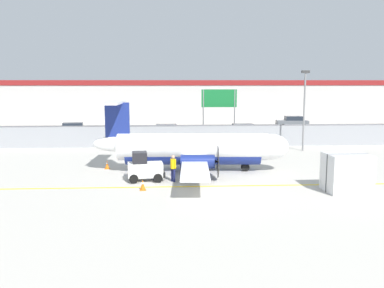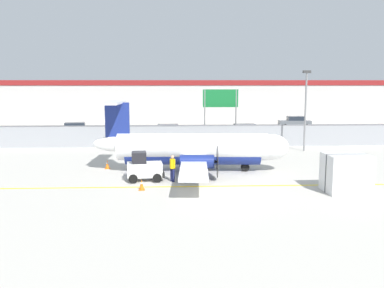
# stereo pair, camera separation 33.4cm
# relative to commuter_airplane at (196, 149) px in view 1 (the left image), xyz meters

# --- Properties ---
(ground_plane) EXTENTS (140.00, 140.00, 0.01)m
(ground_plane) POSITION_rel_commuter_airplane_xyz_m (1.07, -4.44, -1.60)
(ground_plane) COLOR #BCB7AD
(perimeter_fence) EXTENTS (98.00, 0.10, 2.10)m
(perimeter_fence) POSITION_rel_commuter_airplane_xyz_m (1.07, 11.56, -0.49)
(perimeter_fence) COLOR gray
(perimeter_fence) RESTS_ON ground
(parking_lot_strip) EXTENTS (98.00, 17.00, 0.12)m
(parking_lot_strip) POSITION_rel_commuter_airplane_xyz_m (1.07, 23.06, -1.54)
(parking_lot_strip) COLOR #38383A
(parking_lot_strip) RESTS_ON ground
(background_building) EXTENTS (91.00, 8.10, 6.50)m
(background_building) POSITION_rel_commuter_airplane_xyz_m (1.07, 41.55, 1.66)
(background_building) COLOR #BCB7B2
(background_building) RESTS_ON ground
(commuter_airplane) EXTENTS (13.80, 16.06, 4.92)m
(commuter_airplane) POSITION_rel_commuter_airplane_xyz_m (0.00, 0.00, 0.00)
(commuter_airplane) COLOR white
(commuter_airplane) RESTS_ON ground
(baggage_tug) EXTENTS (2.43, 1.59, 1.88)m
(baggage_tug) POSITION_rel_commuter_airplane_xyz_m (-3.49, -2.79, -0.75)
(baggage_tug) COLOR silver
(baggage_tug) RESTS_ON ground
(ground_crew_worker) EXTENTS (0.47, 0.50, 1.70)m
(ground_crew_worker) POSITION_rel_commuter_airplane_xyz_m (-1.67, -3.09, -0.65)
(ground_crew_worker) COLOR #191E4C
(ground_crew_worker) RESTS_ON ground
(cargo_container) EXTENTS (2.48, 2.09, 2.20)m
(cargo_container) POSITION_rel_commuter_airplane_xyz_m (8.25, -6.12, -0.50)
(cargo_container) COLOR silver
(cargo_container) RESTS_ON ground
(traffic_cone_near_left) EXTENTS (0.36, 0.36, 0.64)m
(traffic_cone_near_left) POSITION_rel_commuter_airplane_xyz_m (-3.47, -5.15, -1.29)
(traffic_cone_near_left) COLOR orange
(traffic_cone_near_left) RESTS_ON ground
(traffic_cone_near_right) EXTENTS (0.36, 0.36, 0.64)m
(traffic_cone_near_right) POSITION_rel_commuter_airplane_xyz_m (0.54, 0.53, -1.29)
(traffic_cone_near_right) COLOR orange
(traffic_cone_near_right) RESTS_ON ground
(traffic_cone_far_left) EXTENTS (0.36, 0.36, 0.64)m
(traffic_cone_far_left) POSITION_rel_commuter_airplane_xyz_m (-4.46, -0.46, -1.29)
(traffic_cone_far_left) COLOR orange
(traffic_cone_far_left) RESTS_ON ground
(traffic_cone_far_right) EXTENTS (0.36, 0.36, 0.64)m
(traffic_cone_far_right) POSITION_rel_commuter_airplane_xyz_m (-6.41, 1.22, -1.29)
(traffic_cone_far_right) COLOR orange
(traffic_cone_far_right) RESTS_ON ground
(parked_car_0) EXTENTS (4.39, 2.45, 1.58)m
(parked_car_0) POSITION_rel_commuter_airplane_xyz_m (-12.80, 19.21, -0.71)
(parked_car_0) COLOR slate
(parked_car_0) RESTS_ON parking_lot_strip
(parked_car_1) EXTENTS (4.25, 2.09, 1.58)m
(parked_car_1) POSITION_rel_commuter_airplane_xyz_m (-2.25, 16.64, -0.71)
(parked_car_1) COLOR silver
(parked_car_1) RESTS_ON parking_lot_strip
(parked_car_2) EXTENTS (4.30, 2.22, 1.58)m
(parked_car_2) POSITION_rel_commuter_airplane_xyz_m (6.38, 16.57, -0.71)
(parked_car_2) COLOR black
(parked_car_2) RESTS_ON parking_lot_strip
(parked_car_3) EXTENTS (4.28, 2.17, 1.58)m
(parked_car_3) POSITION_rel_commuter_airplane_xyz_m (14.79, 26.85, -0.71)
(parked_car_3) COLOR slate
(parked_car_3) RESTS_ON parking_lot_strip
(apron_light_pole) EXTENTS (0.70, 0.30, 7.27)m
(apron_light_pole) POSITION_rel_commuter_airplane_xyz_m (10.36, 8.48, 2.70)
(apron_light_pole) COLOR slate
(apron_light_pole) RESTS_ON ground
(highway_sign) EXTENTS (3.60, 0.14, 5.50)m
(highway_sign) POSITION_rel_commuter_airplane_xyz_m (3.25, 13.75, 2.54)
(highway_sign) COLOR slate
(highway_sign) RESTS_ON ground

